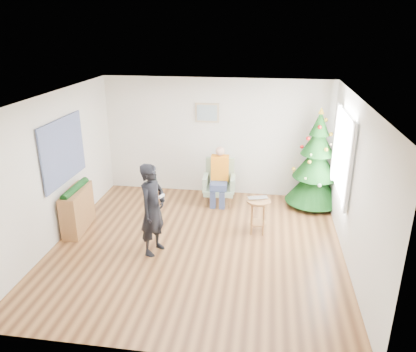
% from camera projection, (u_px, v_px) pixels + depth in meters
% --- Properties ---
extents(floor, '(5.00, 5.00, 0.00)m').
position_uv_depth(floor, '(197.00, 246.00, 7.13)').
color(floor, brown).
rests_on(floor, ground).
extents(ceiling, '(5.00, 5.00, 0.00)m').
position_uv_depth(ceiling, '(196.00, 98.00, 6.21)').
color(ceiling, white).
rests_on(ceiling, wall_back).
extents(wall_back, '(5.00, 0.00, 5.00)m').
position_uv_depth(wall_back, '(216.00, 137.00, 8.98)').
color(wall_back, silver).
rests_on(wall_back, floor).
extents(wall_front, '(5.00, 0.00, 5.00)m').
position_uv_depth(wall_front, '(156.00, 259.00, 4.36)').
color(wall_front, silver).
rests_on(wall_front, floor).
extents(wall_left, '(0.00, 5.00, 5.00)m').
position_uv_depth(wall_left, '(55.00, 169.00, 7.01)').
color(wall_left, silver).
rests_on(wall_left, floor).
extents(wall_right, '(0.00, 5.00, 5.00)m').
position_uv_depth(wall_right, '(354.00, 186.00, 6.32)').
color(wall_right, silver).
rests_on(wall_right, floor).
extents(window_panel, '(0.04, 1.30, 1.40)m').
position_uv_depth(window_panel, '(343.00, 154.00, 7.18)').
color(window_panel, white).
rests_on(window_panel, wall_right).
extents(curtains, '(0.05, 1.75, 1.50)m').
position_uv_depth(curtains, '(342.00, 154.00, 7.18)').
color(curtains, white).
rests_on(curtains, wall_right).
extents(christmas_tree, '(1.17, 1.17, 2.12)m').
position_uv_depth(christmas_tree, '(316.00, 163.00, 8.39)').
color(christmas_tree, '#3F2816').
rests_on(christmas_tree, floor).
extents(stool, '(0.44, 0.44, 0.66)m').
position_uv_depth(stool, '(258.00, 216.00, 7.49)').
color(stool, brown).
rests_on(stool, floor).
extents(laptop, '(0.41, 0.33, 0.03)m').
position_uv_depth(laptop, '(259.00, 199.00, 7.37)').
color(laptop, silver).
rests_on(laptop, stool).
extents(armchair, '(0.70, 0.64, 0.95)m').
position_uv_depth(armchair, '(219.00, 187.00, 8.76)').
color(armchair, gray).
rests_on(armchair, floor).
extents(seated_person, '(0.38, 0.54, 1.25)m').
position_uv_depth(seated_person, '(219.00, 176.00, 8.61)').
color(seated_person, navy).
rests_on(seated_person, armchair).
extents(standing_man, '(0.54, 0.67, 1.59)m').
position_uv_depth(standing_man, '(153.00, 209.00, 6.69)').
color(standing_man, black).
rests_on(standing_man, floor).
extents(game_controller, '(0.07, 0.13, 0.04)m').
position_uv_depth(game_controller, '(162.00, 196.00, 6.55)').
color(game_controller, white).
rests_on(game_controller, standing_man).
extents(console, '(0.39, 1.02, 0.80)m').
position_uv_depth(console, '(78.00, 210.00, 7.59)').
color(console, brown).
rests_on(console, floor).
extents(garland, '(0.14, 0.90, 0.14)m').
position_uv_depth(garland, '(75.00, 189.00, 7.44)').
color(garland, black).
rests_on(garland, console).
extents(tapestry, '(0.03, 1.50, 1.15)m').
position_uv_depth(tapestry, '(63.00, 151.00, 7.20)').
color(tapestry, black).
rests_on(tapestry, wall_left).
extents(framed_picture, '(0.52, 0.05, 0.42)m').
position_uv_depth(framed_picture, '(207.00, 113.00, 8.78)').
color(framed_picture, tan).
rests_on(framed_picture, wall_back).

